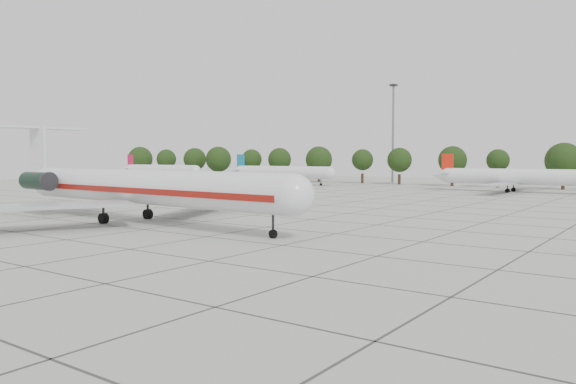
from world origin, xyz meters
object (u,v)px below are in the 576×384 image
floodlight_mast (393,128)px  bg_airliner_c (515,177)px  main_airliner (130,186)px  bg_airliner_a (161,170)px  bg_airliner_b (282,172)px

floodlight_mast → bg_airliner_c: bearing=-31.8°
main_airliner → bg_airliner_c: bearing=77.4°
bg_airliner_a → floodlight_mast: size_ratio=1.11×
bg_airliner_b → bg_airliner_c: same height
bg_airliner_a → bg_airliner_c: bearing=2.3°
bg_airliner_b → main_airliner: bearing=-64.9°
main_airliner → bg_airliner_b: size_ratio=1.60×
main_airliner → bg_airliner_b: main_airliner is taller
bg_airliner_a → bg_airliner_b: (40.75, 2.78, 0.00)m
bg_airliner_c → main_airliner: bearing=-105.2°
main_airliner → bg_airliner_c: main_airliner is taller
main_airliner → bg_airliner_a: main_airliner is taller
bg_airliner_c → floodlight_mast: floodlight_mast is taller
bg_airliner_c → floodlight_mast: 43.80m
bg_airliner_b → floodlight_mast: floodlight_mast is taller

